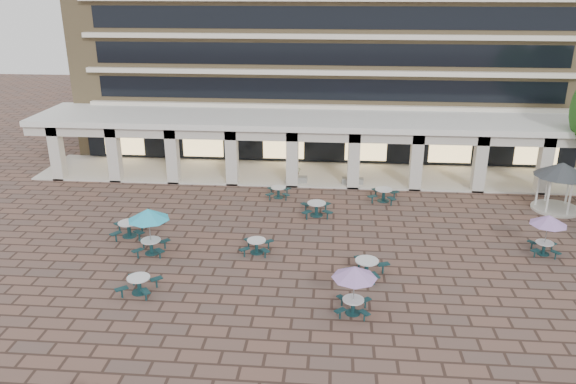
# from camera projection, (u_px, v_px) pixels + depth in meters

# --- Properties ---
(ground) EXTENTS (120.00, 120.00, 0.00)m
(ground) POSITION_uv_depth(u_px,v_px,m) (315.00, 272.00, 27.68)
(ground) COLOR brown
(ground) RESTS_ON ground
(retail_arcade) EXTENTS (42.00, 6.60, 4.40)m
(retail_arcade) POSITION_uv_depth(u_px,v_px,m) (324.00, 136.00, 40.44)
(retail_arcade) COLOR white
(retail_arcade) RESTS_ON ground
(picnic_table_4) EXTENTS (2.18, 2.18, 2.51)m
(picnic_table_4) POSITION_uv_depth(u_px,v_px,m) (148.00, 216.00, 28.81)
(picnic_table_4) COLOR #143B3C
(picnic_table_4) RESTS_ON ground
(picnic_table_5) EXTENTS (1.92, 1.92, 0.79)m
(picnic_table_5) POSITION_uv_depth(u_px,v_px,m) (139.00, 283.00, 25.65)
(picnic_table_5) COLOR #143B3C
(picnic_table_5) RESTS_ON ground
(picnic_table_6) EXTENTS (1.95, 1.95, 2.25)m
(picnic_table_6) POSITION_uv_depth(u_px,v_px,m) (354.00, 274.00, 23.52)
(picnic_table_6) COLOR #143B3C
(picnic_table_6) RESTS_ON ground
(picnic_table_7) EXTENTS (2.33, 2.33, 0.85)m
(picnic_table_7) POSITION_uv_depth(u_px,v_px,m) (367.00, 266.00, 27.11)
(picnic_table_7) COLOR #143B3C
(picnic_table_7) RESTS_ON ground
(picnic_table_8) EXTENTS (2.18, 2.18, 0.86)m
(picnic_table_8) POSITION_uv_depth(u_px,v_px,m) (129.00, 228.00, 31.37)
(picnic_table_8) COLOR #143B3C
(picnic_table_8) RESTS_ON ground
(picnic_table_9) EXTENTS (1.73, 1.73, 0.75)m
(picnic_table_9) POSITION_uv_depth(u_px,v_px,m) (257.00, 245.00, 29.47)
(picnic_table_9) COLOR #143B3C
(picnic_table_9) RESTS_ON ground
(picnic_table_10) EXTENTS (2.04, 2.04, 0.85)m
(picnic_table_10) POSITION_uv_depth(u_px,v_px,m) (316.00, 208.00, 34.18)
(picnic_table_10) COLOR #143B3C
(picnic_table_10) RESTS_ON ground
(picnic_table_11) EXTENTS (1.90, 1.90, 2.19)m
(picnic_table_11) POSITION_uv_depth(u_px,v_px,m) (549.00, 221.00, 28.82)
(picnic_table_11) COLOR #143B3C
(picnic_table_11) RESTS_ON ground
(picnic_table_12) EXTENTS (1.66, 1.66, 0.73)m
(picnic_table_12) POSITION_uv_depth(u_px,v_px,m) (278.00, 191.00, 37.08)
(picnic_table_12) COLOR #143B3C
(picnic_table_12) RESTS_ON ground
(picnic_table_13) EXTENTS (2.17, 2.17, 0.84)m
(picnic_table_13) POSITION_uv_depth(u_px,v_px,m) (384.00, 194.00, 36.44)
(picnic_table_13) COLOR #143B3C
(picnic_table_13) RESTS_ON ground
(gazebo) EXTENTS (3.29, 3.29, 3.06)m
(gazebo) POSITION_uv_depth(u_px,v_px,m) (561.00, 175.00, 34.44)
(gazebo) COLOR beige
(gazebo) RESTS_ON ground
(planter_left) EXTENTS (1.50, 0.64, 1.21)m
(planter_left) POSITION_uv_depth(u_px,v_px,m) (296.00, 177.00, 39.70)
(planter_left) COLOR gray
(planter_left) RESTS_ON ground
(planter_right) EXTENTS (1.50, 0.72, 1.17)m
(planter_right) POSITION_uv_depth(u_px,v_px,m) (353.00, 179.00, 39.40)
(planter_right) COLOR gray
(planter_right) RESTS_ON ground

